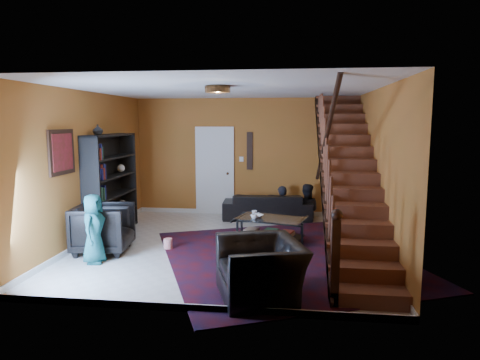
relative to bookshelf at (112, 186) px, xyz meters
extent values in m
plane|color=beige|center=(2.40, -0.60, -0.96)|extent=(5.50, 5.50, 0.00)
plane|color=#AF5E27|center=(2.40, 2.15, 0.44)|extent=(5.20, 0.00, 5.20)
plane|color=#AF5E27|center=(2.40, -3.35, 0.44)|extent=(5.20, 0.00, 5.20)
plane|color=#AF5E27|center=(-0.20, -0.60, 0.44)|extent=(0.00, 5.50, 5.50)
plane|color=#AF5E27|center=(5.00, -0.60, 0.44)|extent=(0.00, 5.50, 5.50)
plane|color=white|center=(2.40, -0.60, 1.84)|extent=(5.50, 5.50, 0.00)
cube|color=silver|center=(2.40, 2.14, -0.91)|extent=(5.20, 0.02, 0.10)
cube|color=silver|center=(-0.19, -0.60, -0.91)|extent=(0.02, 5.50, 0.10)
cube|color=#AF5E27|center=(4.53, -0.60, 0.36)|extent=(0.95, 4.92, 2.83)
cube|color=black|center=(4.07, -0.60, 0.44)|extent=(0.04, 5.02, 3.02)
cylinder|color=black|center=(4.10, -0.60, 0.89)|extent=(0.07, 4.20, 2.44)
cube|color=black|center=(4.10, -3.00, -0.41)|extent=(0.10, 0.10, 1.10)
cube|color=black|center=(0.00, 0.00, 0.04)|extent=(0.35, 1.80, 2.00)
cube|color=black|center=(0.00, 0.00, -0.56)|extent=(0.35, 1.72, 0.03)
cube|color=black|center=(0.00, 0.00, 0.20)|extent=(0.35, 1.72, 0.03)
cube|color=silver|center=(1.70, 2.12, 0.06)|extent=(0.82, 0.05, 2.05)
cube|color=maroon|center=(-0.17, -1.50, 0.79)|extent=(0.04, 0.74, 0.74)
cube|color=black|center=(2.55, 2.13, 0.59)|extent=(0.14, 0.03, 0.90)
cylinder|color=#3F2814|center=(2.40, -1.40, 1.78)|extent=(0.40, 0.40, 0.10)
cube|color=#400B12|center=(3.45, -1.17, -0.95)|extent=(5.01, 5.29, 0.02)
imported|color=black|center=(3.02, 1.70, -0.67)|extent=(2.09, 0.92, 0.60)
imported|color=black|center=(0.35, -1.20, -0.54)|extent=(1.02, 0.99, 0.84)
imported|color=black|center=(3.19, -2.81, -0.59)|extent=(1.31, 1.40, 0.74)
imported|color=black|center=(3.35, 1.75, -0.80)|extent=(0.47, 0.32, 1.23)
imported|color=black|center=(3.90, 1.75, -0.78)|extent=(0.66, 0.54, 1.28)
imported|color=#196060|center=(0.45, -1.76, -0.41)|extent=(0.38, 0.56, 1.11)
cube|color=black|center=(2.61, -0.59, -0.73)|extent=(0.04, 0.04, 0.46)
cube|color=black|center=(3.77, -0.59, -0.73)|extent=(0.04, 0.04, 0.46)
cube|color=black|center=(2.61, 0.07, -0.73)|extent=(0.04, 0.04, 0.46)
cube|color=black|center=(3.77, 0.07, -0.73)|extent=(0.04, 0.04, 0.46)
cube|color=black|center=(3.19, -0.26, -0.84)|extent=(1.30, 0.97, 0.02)
cube|color=silver|center=(3.19, -0.26, -0.51)|extent=(1.38, 1.04, 0.02)
imported|color=#999999|center=(2.90, -0.40, -0.45)|extent=(0.13, 0.13, 0.09)
imported|color=#999999|center=(2.87, -0.07, -0.45)|extent=(0.13, 0.13, 0.09)
imported|color=#999999|center=(2.94, -0.27, -0.47)|extent=(0.30, 0.30, 0.06)
imported|color=#999999|center=(0.00, -0.50, 1.13)|extent=(0.18, 0.18, 0.19)
cylinder|color=red|center=(1.42, -0.93, -0.86)|extent=(0.20, 0.20, 0.18)
camera|label=1|loc=(3.57, -8.05, 1.28)|focal=32.00mm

